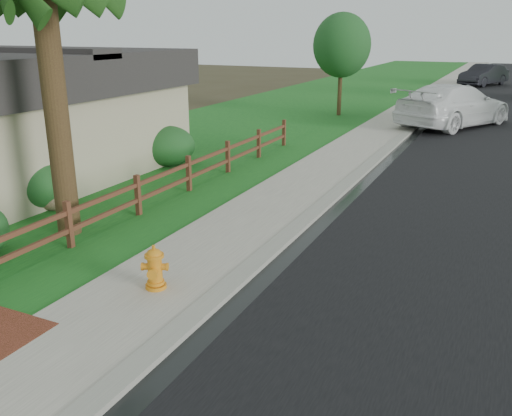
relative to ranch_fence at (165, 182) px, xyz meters
The scene contains 14 objects.
ground 7.37m from the ranch_fence, 60.64° to the right, with size 120.00×120.00×0.00m, color #3A341F.
curb 28.88m from the ranch_fence, 82.04° to the left, with size 0.40×90.00×0.12m, color gray.
wet_gutter 28.94m from the ranch_fence, 81.35° to the left, with size 0.50×90.00×0.00m, color black.
sidewalk 28.73m from the ranch_fence, 84.61° to the left, with size 2.20×90.00×0.10m, color gray.
grass_strip 28.62m from the ranch_fence, 88.40° to the left, with size 1.60×90.00×0.06m, color #17511B.
lawn_near 28.94m from the ranch_fence, 98.75° to the left, with size 9.00×90.00×0.04m, color #17511B.
ranch_fence is the anchor object (origin of this frame).
fire_hydrant 5.33m from the ranch_fence, 57.56° to the right, with size 0.54×0.44×0.83m.
white_suv 17.33m from the ranch_fence, 71.15° to the left, with size 2.85×7.02×2.04m, color white.
dark_car_far 39.16m from the ranch_fence, 81.78° to the left, with size 1.86×5.33×1.76m, color black.
boulder 2.98m from the ranch_fence, 144.09° to the right, with size 0.97×0.73×0.64m, color brown.
shrub_b 3.37m from the ranch_fence, 149.32° to the right, with size 1.88×1.88×1.31m, color #1C4F24.
shrub_c 4.45m from the ranch_fence, 123.38° to the left, with size 1.92×1.92×1.39m, color #1C4F24.
tree_near_left 17.64m from the ranch_fence, 91.46° to the left, with size 3.07×3.07×5.43m.
Camera 1 is at (4.68, -5.32, 4.55)m, focal length 38.00 mm.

